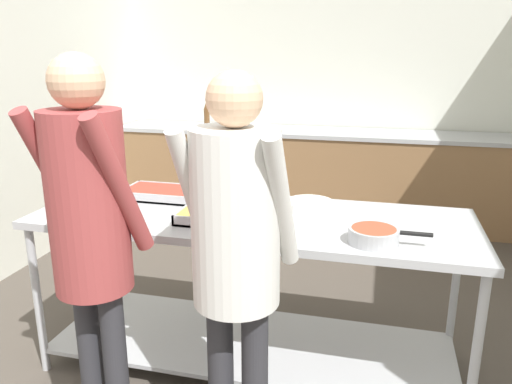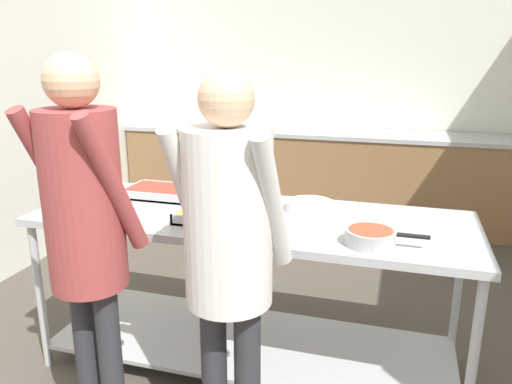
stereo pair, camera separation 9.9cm
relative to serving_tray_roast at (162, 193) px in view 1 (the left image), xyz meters
name	(u,v)px [view 1 (the left image)]	position (x,y,z in m)	size (l,w,h in m)	color
wall_rear	(320,89)	(0.55, 2.85, 0.41)	(4.36, 0.06, 2.65)	silver
wall_left	(5,105)	(-1.60, 0.67, 0.41)	(0.06, 4.49, 2.65)	silver
back_counter	(312,174)	(0.55, 2.48, -0.45)	(4.20, 0.65, 0.94)	olive
serving_counter	(251,265)	(0.60, -0.19, -0.31)	(2.31, 0.81, 0.89)	#ADAFB5
serving_tray_roast	(162,193)	(0.00, 0.00, 0.00)	(0.45, 0.27, 0.05)	#ADAFB5
serving_tray_vegetables	(225,215)	(0.48, -0.30, 0.00)	(0.45, 0.31, 0.05)	#ADAFB5
plate_stack	(310,205)	(0.88, -0.02, 0.00)	(0.27, 0.27, 0.05)	white
sauce_pan	(374,235)	(1.23, -0.44, 0.01)	(0.37, 0.23, 0.07)	#ADAFB5
guest_serving_left	(236,237)	(0.72, -0.87, 0.12)	(0.47, 0.36, 1.67)	#2D2D33
guest_serving_right	(89,220)	(0.14, -0.96, 0.17)	(0.46, 0.40, 1.73)	#2D2D33
water_bottle	(207,115)	(-0.58, 2.40, 0.16)	(0.06, 0.06, 0.30)	brown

